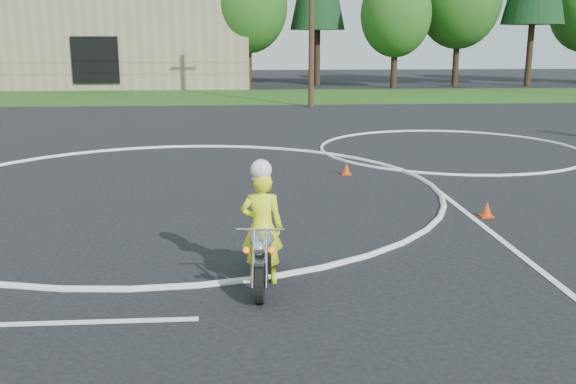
{
  "coord_description": "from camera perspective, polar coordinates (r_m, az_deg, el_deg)",
  "views": [
    {
      "loc": [
        1.6,
        -11.41,
        3.4
      ],
      "look_at": [
        2.26,
        -1.89,
        1.1
      ],
      "focal_mm": 40.0,
      "sensor_mm": 36.0,
      "label": 1
    }
  ],
  "objects": [
    {
      "name": "course_markings",
      "position": [
        16.13,
        -1.84,
        1.4
      ],
      "size": [
        19.05,
        19.05,
        0.12
      ],
      "color": "silver",
      "rests_on": "ground"
    },
    {
      "name": "rider_primary_grp",
      "position": [
        8.98,
        -2.34,
        -2.85
      ],
      "size": [
        0.62,
        0.44,
        1.79
      ],
      "rotation": [
        0.0,
        0.0,
        -0.08
      ],
      "color": "#F6FD1A",
      "rests_on": "ground"
    },
    {
      "name": "primary_motorcycle",
      "position": [
        8.98,
        -2.29,
        -5.51
      ],
      "size": [
        0.64,
        1.84,
        0.97
      ],
      "rotation": [
        0.0,
        0.0,
        -0.08
      ],
      "color": "black",
      "rests_on": "ground"
    },
    {
      "name": "grass_strip",
      "position": [
        38.59,
        -6.38,
        8.42
      ],
      "size": [
        120.0,
        10.0,
        0.02
      ],
      "primitive_type": "cube",
      "color": "#1E4714",
      "rests_on": "ground"
    },
    {
      "name": "traffic_cones",
      "position": [
        14.93,
        11.5,
        0.64
      ],
      "size": [
        23.66,
        10.37,
        0.3
      ],
      "color": "red",
      "rests_on": "ground"
    },
    {
      "name": "ground",
      "position": [
        12.01,
        -11.46,
        -3.17
      ],
      "size": [
        120.0,
        120.0,
        0.0
      ],
      "primitive_type": "plane",
      "color": "black",
      "rests_on": "ground"
    },
    {
      "name": "utility_poles",
      "position": [
        32.64,
        2.13,
        16.69
      ],
      "size": [
        41.6,
        1.12,
        10.0
      ],
      "color": "#473321",
      "rests_on": "ground"
    }
  ]
}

